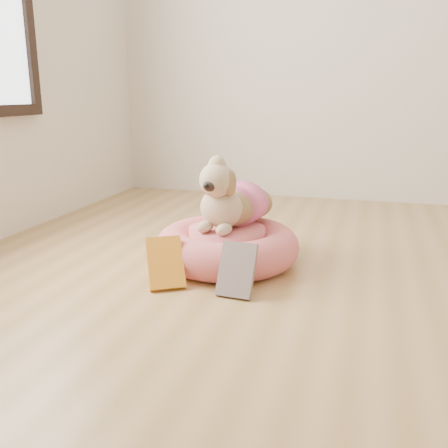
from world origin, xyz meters
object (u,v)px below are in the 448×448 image
(book_white, at_px, (237,270))
(book_yellow, at_px, (165,263))
(dog, at_px, (231,189))
(pet_bed, at_px, (227,246))

(book_white, bearing_deg, book_yellow, -177.01)
(dog, xyz_separation_m, book_yellow, (-0.17, -0.37, -0.24))
(dog, bearing_deg, pet_bed, -90.25)
(pet_bed, distance_m, dog, 0.26)
(pet_bed, relative_size, dog, 1.41)
(dog, bearing_deg, book_yellow, -102.24)
(pet_bed, xyz_separation_m, book_white, (0.14, -0.34, 0.02))
(dog, bearing_deg, book_white, -59.02)
(dog, xyz_separation_m, book_white, (0.13, -0.38, -0.24))
(dog, relative_size, book_yellow, 2.14)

